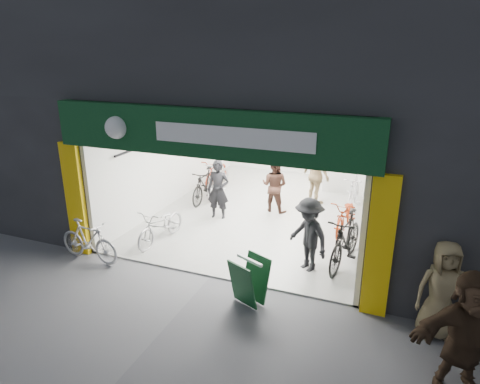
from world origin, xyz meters
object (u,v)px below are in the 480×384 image
Objects in this scene: bike_left_front at (161,225)px; parked_bike at (89,241)px; sandwich_board at (249,280)px; bike_right_front at (346,240)px; pedestrian_near at (442,290)px.

parked_bike reaches higher than bike_left_front.
bike_left_front is 3.33m from sandwich_board.
bike_left_front is 1.93× the size of sandwich_board.
bike_left_front is at bearing -164.40° from bike_right_front.
parked_bike reaches higher than sandwich_board.
bike_right_front is at bearing 117.76° from pedestrian_near.
sandwich_board is (-3.19, -0.28, -0.35)m from pedestrian_near.
bike_right_front reaches higher than bike_left_front.
bike_right_front is 2.24× the size of sandwich_board.
bike_left_front is 1.08× the size of parked_bike.
bike_right_front is 2.57m from pedestrian_near.
bike_left_front is 1.02× the size of pedestrian_near.
parked_bike is 3.89m from sandwich_board.
parked_bike is at bearing 164.03° from pedestrian_near.
bike_left_front is at bearing -30.75° from parked_bike.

